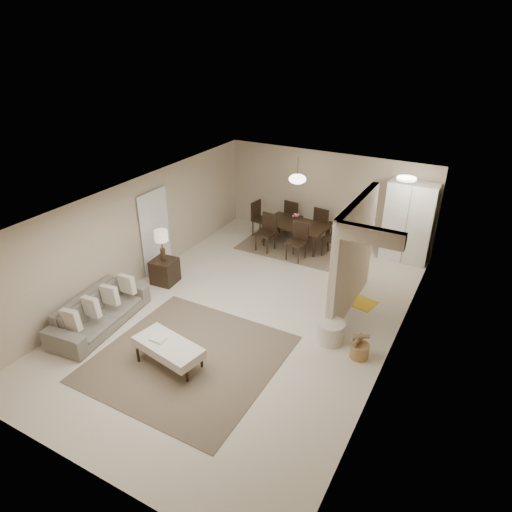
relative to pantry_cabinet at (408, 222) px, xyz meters
The scene contains 22 objects.
floor 4.88m from the pantry_cabinet, 119.52° to the right, with size 9.00×9.00×0.00m, color beige.
ceiling 4.98m from the pantry_cabinet, 119.52° to the right, with size 9.00×9.00×0.00m, color white.
back_wall 2.38m from the pantry_cabinet, behind, with size 6.00×6.00×0.00m, color #BFAD91.
left_wall 6.77m from the pantry_cabinet, 142.20° to the right, with size 9.00×9.00×0.00m, color #BFAD91.
right_wall 4.21m from the pantry_cabinet, 81.10° to the right, with size 9.00×9.00×0.00m, color #BFAD91.
partition 2.96m from the pantry_cabinet, 100.74° to the right, with size 0.15×2.50×2.50m, color #BFAD91.
doorway 6.40m from the pantry_cabinet, 146.29° to the right, with size 0.04×0.90×2.04m, color black.
pantry_cabinet is the anchor object (origin of this frame).
flush_light 1.70m from the pantry_cabinet, 93.01° to the right, with size 0.44×0.44×0.05m, color white.
living_rug 6.63m from the pantry_cabinet, 113.22° to the right, with size 3.20×3.20×0.01m, color brown.
sofa 7.73m from the pantry_cabinet, 128.59° to the right, with size 0.89×2.28×0.67m, color slate.
ottoman_bench 6.93m from the pantry_cabinet, 113.77° to the right, with size 1.41×0.83×0.48m.
side_table 6.24m from the pantry_cabinet, 140.02° to the right, with size 0.55×0.55×0.60m, color black.
table_lamp 6.20m from the pantry_cabinet, 140.02° to the right, with size 0.32×0.32×0.76m.
round_pouf 4.36m from the pantry_cabinet, 96.14° to the right, with size 0.55×0.55×0.43m, color beige.
wicker_basket 4.55m from the pantry_cabinet, 87.49° to the right, with size 0.34×0.34×0.29m, color #94643B.
dining_rug 3.12m from the pantry_cabinet, 168.71° to the right, with size 2.80×2.10×0.01m, color #736147.
dining_table 3.03m from the pantry_cabinet, 168.71° to the right, with size 1.80×1.01×0.63m, color black.
dining_chairs 2.99m from the pantry_cabinet, 168.71° to the right, with size 2.77×2.13×1.02m.
vase 2.96m from the pantry_cabinet, 168.71° to the right, with size 0.13×0.13×0.13m, color silver.
yellow_mat 2.82m from the pantry_cabinet, 100.00° to the right, with size 0.87×0.53×0.01m, color yellow.
pendant_light 3.06m from the pantry_cabinet, 168.71° to the right, with size 0.46×0.46×0.71m.
Camera 1 is at (4.09, -7.15, 5.57)m, focal length 32.00 mm.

